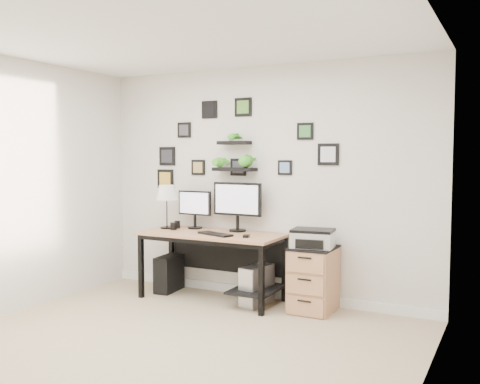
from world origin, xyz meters
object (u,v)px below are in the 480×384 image
Objects in this scene: pc_tower_black at (169,273)px; pc_tower_grey at (257,285)px; monitor_left at (195,207)px; monitor_right at (237,202)px; desk at (216,244)px; file_cabinet at (313,279)px; printer at (313,238)px; mug at (173,226)px; table_lamp at (167,194)px.

pc_tower_grey is at bearing -7.69° from pc_tower_black.
monitor_right reaches higher than monitor_left.
file_cabinet is at bearing 2.97° from desk.
printer is (0.96, -0.17, -0.31)m from monitor_right.
pc_tower_grey reaches higher than pc_tower_black.
monitor_right is 1.32× the size of pc_tower_grey.
pc_tower_grey is 1.00× the size of printer.
file_cabinet reaches higher than pc_tower_grey.
mug is (-0.16, -0.20, -0.22)m from monitor_left.
monitor_left is 0.34m from mug.
desk is 2.39× the size of file_cabinet.
desk is 3.54× the size of pc_tower_grey.
table_lamp is at bearing -179.12° from file_cabinet.
pc_tower_grey is 0.83m from printer.
pc_tower_black is 1.18m from pc_tower_grey.
monitor_left is 0.86m from pc_tower_black.
table_lamp is (-0.85, -0.16, 0.08)m from monitor_right.
file_cabinet is (1.80, 0.01, 0.12)m from pc_tower_black.
printer reaches higher than pc_tower_grey.
printer reaches higher than desk.
monitor_left is at bearing -178.03° from monitor_right.
desk is 0.52m from monitor_right.
monitor_right is at bearing 4.14° from pc_tower_black.
pc_tower_grey is at bearing -29.58° from monitor_right.
desk reaches higher than file_cabinet.
file_cabinet is at bearing 0.88° from table_lamp.
table_lamp is at bearing -155.35° from monitor_left.
desk is 2.68× the size of monitor_right.
pc_tower_black is (-0.29, -0.12, -0.80)m from monitor_left.
pc_tower_black is (-0.67, 0.05, -0.42)m from desk.
table_lamp is 1.21× the size of pc_tower_black.
file_cabinet is at bearing 95.46° from printer.
file_cabinet is at bearing 5.69° from pc_tower_grey.
printer reaches higher than pc_tower_black.
mug is (-0.71, -0.22, -0.29)m from monitor_right.
monitor_right is 0.80m from mug.
mug is 1.20m from pc_tower_grey.
mug is 0.19× the size of pc_tower_grey.
monitor_left reaches higher than desk.
monitor_left is at bearing 169.09° from pc_tower_grey.
pc_tower_grey is at bearing 1.72° from mug.
desk is 3.60× the size of monitor_left.
monitor_left is 0.66× the size of file_cabinet.
monitor_right reaches higher than pc_tower_black.
printer is (1.67, 0.05, -0.03)m from mug.
mug is at bearing -176.80° from file_cabinet.
pc_tower_black is at bearing -170.76° from monitor_right.
pc_tower_black is at bearing -157.82° from monitor_left.
desk is 3.56× the size of printer.
mug is at bearing -25.61° from table_lamp.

